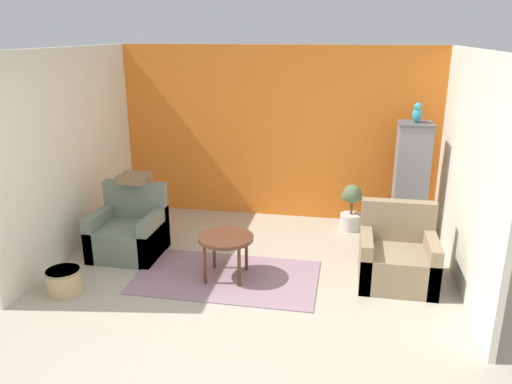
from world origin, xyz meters
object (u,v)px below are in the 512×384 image
at_px(armchair_left, 129,233).
at_px(parrot, 417,113).
at_px(potted_plant, 351,207).
at_px(wicker_basket, 64,281).
at_px(coffee_table, 226,241).
at_px(armchair_right, 397,258).
at_px(birdcage, 410,184).

relative_size(armchair_left, parrot, 3.36).
distance_m(potted_plant, wicker_basket, 3.70).
xyz_separation_m(coffee_table, armchair_left, (-1.30, 0.39, -0.17)).
xyz_separation_m(armchair_right, parrot, (0.22, 1.29, 1.36)).
relative_size(armchair_right, birdcage, 0.55).
xyz_separation_m(coffee_table, wicker_basket, (-1.55, -0.64, -0.29)).
bearing_deg(birdcage, parrot, 90.00).
bearing_deg(potted_plant, armchair_left, -153.85).
distance_m(birdcage, parrot, 0.90).
relative_size(coffee_table, potted_plant, 0.95).
bearing_deg(potted_plant, coffee_table, -128.24).
distance_m(armchair_left, armchair_right, 3.11).
bearing_deg(armchair_right, coffee_table, -172.02).
bearing_deg(coffee_table, potted_plant, 51.76).
height_order(birdcage, wicker_basket, birdcage).
bearing_deg(armchair_left, wicker_basket, -104.03).
height_order(birdcage, potted_plant, birdcage).
distance_m(armchair_right, wicker_basket, 3.49).
distance_m(armchair_left, potted_plant, 2.92).
xyz_separation_m(coffee_table, potted_plant, (1.32, 1.68, -0.12)).
relative_size(coffee_table, parrot, 2.41).
relative_size(armchair_right, parrot, 3.36).
bearing_deg(birdcage, wicker_basket, -148.72).
distance_m(armchair_left, wicker_basket, 1.07).
bearing_deg(coffee_table, parrot, 37.16).
distance_m(armchair_right, potted_plant, 1.51).
bearing_deg(wicker_basket, parrot, 31.31).
bearing_deg(birdcage, coffee_table, -142.87).
relative_size(armchair_left, wicker_basket, 2.37).
distance_m(coffee_table, armchair_left, 1.37).
relative_size(armchair_left, birdcage, 0.55).
xyz_separation_m(armchair_left, parrot, (3.33, 1.15, 1.36)).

